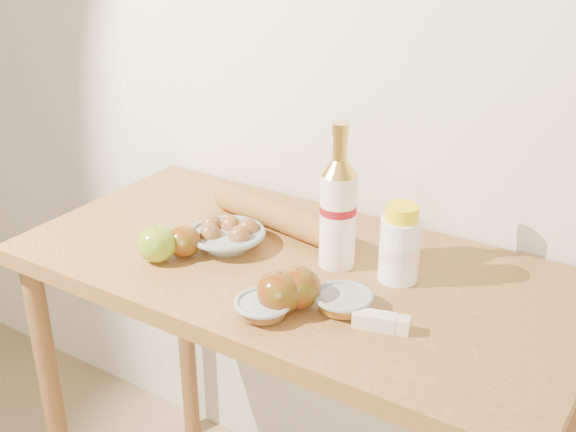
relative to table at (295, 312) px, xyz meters
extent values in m
cube|color=beige|center=(0.00, 0.33, 0.52)|extent=(3.50, 0.02, 2.60)
cube|color=#A87336|center=(0.00, 0.00, 0.10)|extent=(1.20, 0.60, 0.04)
cylinder|color=brown|center=(-0.55, -0.25, -0.35)|extent=(0.05, 0.05, 0.86)
cylinder|color=brown|center=(-0.55, 0.25, -0.35)|extent=(0.05, 0.05, 0.86)
cylinder|color=white|center=(0.08, 0.04, 0.22)|extent=(0.10, 0.10, 0.20)
cylinder|color=maroon|center=(0.08, 0.04, 0.25)|extent=(0.10, 0.10, 0.02)
cone|color=gold|center=(0.08, 0.04, 0.34)|extent=(0.10, 0.10, 0.03)
cylinder|color=gold|center=(0.08, 0.04, 0.38)|extent=(0.04, 0.04, 0.05)
cylinder|color=gold|center=(0.08, 0.04, 0.42)|extent=(0.04, 0.04, 0.02)
cylinder|color=white|center=(0.21, 0.05, 0.19)|extent=(0.10, 0.10, 0.13)
cylinder|color=#FCDCD4|center=(0.21, 0.05, 0.19)|extent=(0.10, 0.10, 0.03)
cylinder|color=yellow|center=(0.21, 0.05, 0.27)|extent=(0.08, 0.08, 0.03)
torus|color=gray|center=(-0.17, -0.02, 0.16)|extent=(0.22, 0.22, 0.01)
ellipsoid|color=brown|center=(-0.19, -0.05, 0.15)|extent=(0.06, 0.06, 0.06)
ellipsoid|color=brown|center=(-0.13, -0.02, 0.15)|extent=(0.06, 0.06, 0.06)
ellipsoid|color=brown|center=(-0.18, 0.01, 0.15)|extent=(0.06, 0.06, 0.06)
ellipsoid|color=brown|center=(-0.21, -0.01, 0.15)|extent=(0.06, 0.06, 0.06)
ellipsoid|color=brown|center=(-0.14, 0.02, 0.15)|extent=(0.06, 0.06, 0.06)
cylinder|color=#AB7434|center=(-0.12, 0.12, 0.16)|extent=(0.35, 0.12, 0.07)
sphere|color=#AB7434|center=(-0.28, 0.14, 0.16)|extent=(0.08, 0.08, 0.07)
sphere|color=#AB7434|center=(0.05, 0.09, 0.16)|extent=(0.08, 0.08, 0.07)
ellipsoid|color=#A6A021|center=(-0.25, -0.15, 0.16)|extent=(0.11, 0.11, 0.08)
cylinder|color=#533A1B|center=(-0.25, -0.15, 0.20)|extent=(0.01, 0.01, 0.01)
ellipsoid|color=maroon|center=(-0.22, -0.10, 0.16)|extent=(0.09, 0.09, 0.07)
cylinder|color=#472D17|center=(-0.22, -0.10, 0.19)|extent=(0.01, 0.01, 0.01)
ellipsoid|color=maroon|center=(0.08, -0.17, 0.16)|extent=(0.10, 0.10, 0.08)
cylinder|color=#482E18|center=(0.08, -0.17, 0.20)|extent=(0.01, 0.01, 0.01)
torus|color=#99A6A1|center=(0.06, -0.20, 0.15)|extent=(0.13, 0.13, 0.01)
cylinder|color=brown|center=(0.06, -0.20, 0.14)|extent=(0.11, 0.11, 0.02)
torus|color=gray|center=(0.17, -0.11, 0.15)|extent=(0.14, 0.14, 0.01)
cylinder|color=brown|center=(0.17, -0.11, 0.14)|extent=(0.11, 0.11, 0.02)
cube|color=beige|center=(0.26, -0.13, 0.14)|extent=(0.11, 0.06, 0.03)
cube|color=beige|center=(0.26, -0.13, 0.14)|extent=(0.06, 0.04, 0.03)
ellipsoid|color=maroon|center=(0.09, -0.14, 0.16)|extent=(0.10, 0.10, 0.08)
cylinder|color=#482E18|center=(0.09, -0.14, 0.20)|extent=(0.01, 0.01, 0.01)
camera|label=1|loc=(0.71, -1.13, 0.85)|focal=45.00mm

